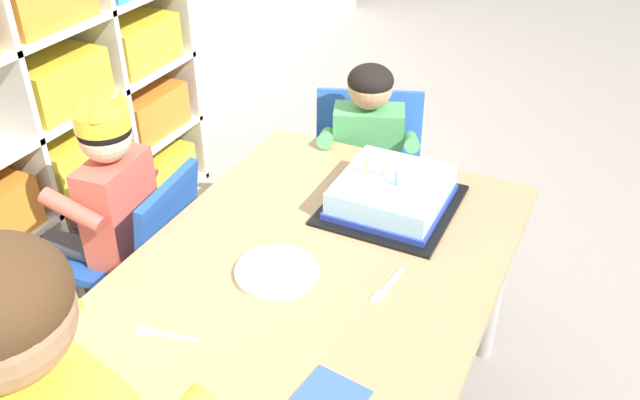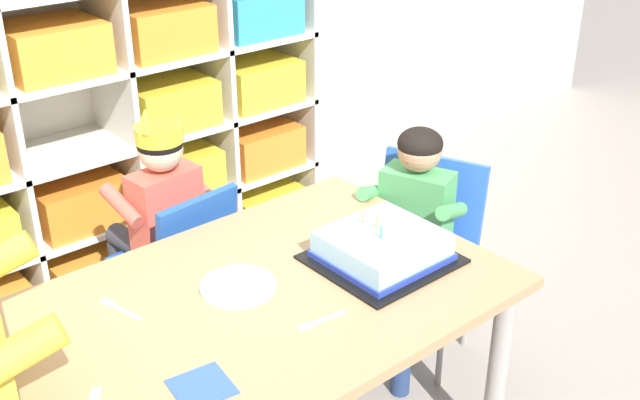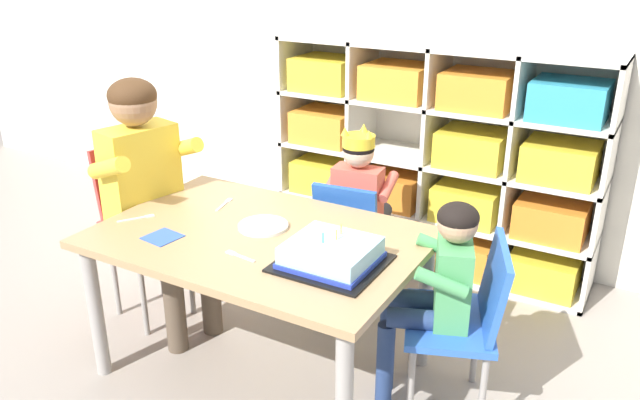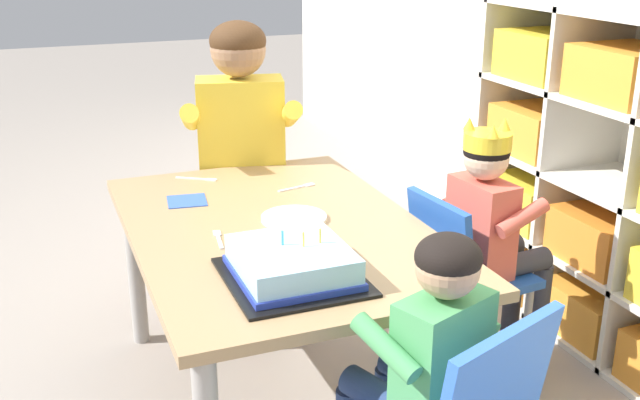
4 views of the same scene
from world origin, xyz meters
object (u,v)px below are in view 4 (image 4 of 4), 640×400
Objects in this scene: fork_near_child_seat at (299,187)px; fork_by_napkin at (199,179)px; paper_plate_stack at (294,218)px; fork_scattered_mid_table at (219,238)px; child_with_crown at (493,222)px; guest_at_table_side at (424,354)px; classroom_chair_adult_side at (243,185)px; adult_helper_seated at (242,141)px; birthday_cake_on_tray at (292,265)px; activity_table at (277,249)px; classroom_chair_blue at (462,273)px.

fork_by_napkin is at bearing -48.01° from fork_near_child_seat.
paper_plate_stack is 0.24m from fork_scattered_mid_table.
child_with_crown reaches higher than fork_scattered_mid_table.
fork_by_napkin is (-1.13, -0.23, 0.08)m from guest_at_table_side.
guest_at_table_side is at bearing -75.48° from classroom_chair_adult_side.
child_with_crown is 6.69× the size of fork_by_napkin.
fork_scattered_mid_table and fork_by_napkin have the same top height.
adult_helper_seated reaches higher than fork_scattered_mid_table.
fork_near_child_seat is at bearing -113.83° from guest_at_table_side.
classroom_chair_adult_side reaches higher than fork_near_child_seat.
fork_near_child_seat is (-0.93, 0.05, 0.08)m from guest_at_table_side.
fork_near_child_seat is (-0.26, 0.11, -0.00)m from paper_plate_stack.
fork_by_napkin is at bearing 46.83° from child_with_crown.
birthday_cake_on_tray is (0.25, -0.73, 0.08)m from child_with_crown.
fork_by_napkin is (-0.20, -0.28, -0.00)m from fork_near_child_seat.
activity_table is at bearing -68.82° from paper_plate_stack.
child_with_crown is 6.36× the size of fork_near_child_seat.
classroom_chair_blue is 0.59× the size of adult_helper_seated.
adult_helper_seated is 1.24m from guest_at_table_side.
adult_helper_seated is 0.67m from fork_scattered_mid_table.
adult_helper_seated reaches higher than fork_by_napkin.
classroom_chair_adult_side reaches higher than paper_plate_stack.
fork_near_child_seat is at bearing 158.77° from birthday_cake_on_tray.
child_with_crown is 6.56× the size of fork_scattered_mid_table.
classroom_chair_adult_side is 0.79m from fork_scattered_mid_table.
paper_plate_stack is at bearing -79.53° from classroom_chair_adult_side.
classroom_chair_blue reaches higher than fork_scattered_mid_table.
paper_plate_stack is (-0.36, 0.13, -0.03)m from birthday_cake_on_tray.
guest_at_table_side is at bearing 33.22° from fork_scattered_mid_table.
classroom_chair_adult_side is 0.23m from adult_helper_seated.
classroom_chair_adult_side reaches higher than birthday_cake_on_tray.
fork_near_child_seat is at bearing 38.40° from classroom_chair_blue.
classroom_chair_adult_side is 0.97× the size of guest_at_table_side.
classroom_chair_adult_side is 0.72× the size of adult_helper_seated.
adult_helper_seated reaches higher than classroom_chair_blue.
classroom_chair_adult_side reaches higher than fork_scattered_mid_table.
classroom_chair_blue is at bearing 171.69° from fork_by_napkin.
child_with_crown is 0.61m from paper_plate_stack.
fork_scattered_mid_table is 1.02× the size of fork_by_napkin.
activity_table is 1.53× the size of classroom_chair_adult_side.
classroom_chair_adult_side is 0.69m from paper_plate_stack.
classroom_chair_adult_side is at bearing 28.99° from child_with_crown.
birthday_cake_on_tray reaches higher than activity_table.
birthday_cake_on_tray is at bearing 125.87° from fork_by_napkin.
classroom_chair_adult_side is at bearing 170.73° from birthday_cake_on_tray.
fork_near_child_seat reaches higher than activity_table.
classroom_chair_blue is at bearing 89.41° from child_with_crown.
fork_scattered_mid_table is (-0.05, -0.83, 0.05)m from child_with_crown.
activity_table is 6.29× the size of paper_plate_stack.
birthday_cake_on_tray is 2.52× the size of fork_near_child_seat.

